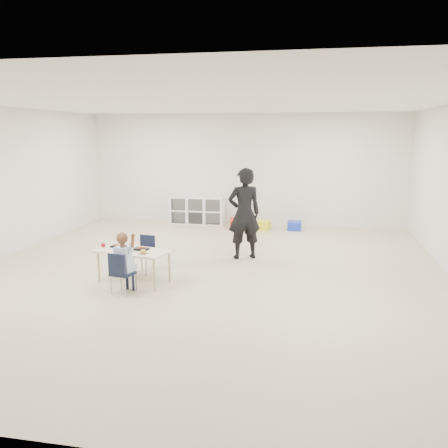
% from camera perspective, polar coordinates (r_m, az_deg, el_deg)
% --- Properties ---
extents(room, '(9.00, 9.02, 2.80)m').
position_cam_1_polar(room, '(7.68, -2.46, 4.01)').
color(room, beige).
rests_on(room, ground).
extents(table, '(1.24, 0.81, 0.52)m').
position_cam_1_polar(table, '(7.59, -10.78, -4.99)').
color(table, beige).
rests_on(table, ground).
extents(chair_near, '(0.36, 0.34, 0.63)m').
position_cam_1_polar(chair_near, '(7.10, -12.09, -5.77)').
color(chair_near, black).
rests_on(chair_near, ground).
extents(chair_far, '(0.36, 0.34, 0.63)m').
position_cam_1_polar(chair_far, '(8.07, -9.65, -3.66)').
color(chair_far, black).
rests_on(chair_far, ground).
extents(child, '(0.50, 0.50, 0.99)m').
position_cam_1_polar(child, '(7.05, -12.15, -4.36)').
color(child, '#9FB8D7').
rests_on(child, chair_near).
extents(lunch_tray_near, '(0.25, 0.20, 0.03)m').
position_cam_1_polar(lunch_tray_near, '(7.53, -9.96, -2.97)').
color(lunch_tray_near, black).
rests_on(lunch_tray_near, table).
extents(lunch_tray_far, '(0.25, 0.20, 0.03)m').
position_cam_1_polar(lunch_tray_far, '(7.77, -12.57, -2.64)').
color(lunch_tray_far, black).
rests_on(lunch_tray_far, table).
extents(milk_carton, '(0.08, 0.08, 0.10)m').
position_cam_1_polar(milk_carton, '(7.42, -11.26, -2.95)').
color(milk_carton, white).
rests_on(milk_carton, table).
extents(bread_roll, '(0.09, 0.09, 0.07)m').
position_cam_1_polar(bread_roll, '(7.27, -9.70, -3.30)').
color(bread_roll, tan).
rests_on(bread_roll, table).
extents(apple_near, '(0.07, 0.07, 0.07)m').
position_cam_1_polar(apple_near, '(7.64, -11.27, -2.66)').
color(apple_near, maroon).
rests_on(apple_near, table).
extents(apple_far, '(0.07, 0.07, 0.07)m').
position_cam_1_polar(apple_far, '(7.82, -14.34, -2.46)').
color(apple_far, maroon).
rests_on(apple_far, table).
extents(cubby_shelf, '(1.40, 0.40, 0.70)m').
position_cam_1_polar(cubby_shelf, '(12.23, -3.24, 1.64)').
color(cubby_shelf, white).
rests_on(cubby_shelf, ground).
extents(adult, '(0.73, 0.62, 1.70)m').
position_cam_1_polar(adult, '(8.78, 2.44, 1.25)').
color(adult, black).
rests_on(adult, ground).
extents(bin_red, '(0.47, 0.56, 0.24)m').
position_cam_1_polar(bin_red, '(11.68, 1.68, 0.07)').
color(bin_red, red).
rests_on(bin_red, ground).
extents(bin_yellow, '(0.39, 0.47, 0.21)m').
position_cam_1_polar(bin_yellow, '(11.57, 4.69, -0.15)').
color(bin_yellow, yellow).
rests_on(bin_yellow, ground).
extents(bin_blue, '(0.32, 0.42, 0.20)m').
position_cam_1_polar(bin_blue, '(11.62, 8.48, -0.20)').
color(bin_blue, '#1831B9').
rests_on(bin_blue, ground).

